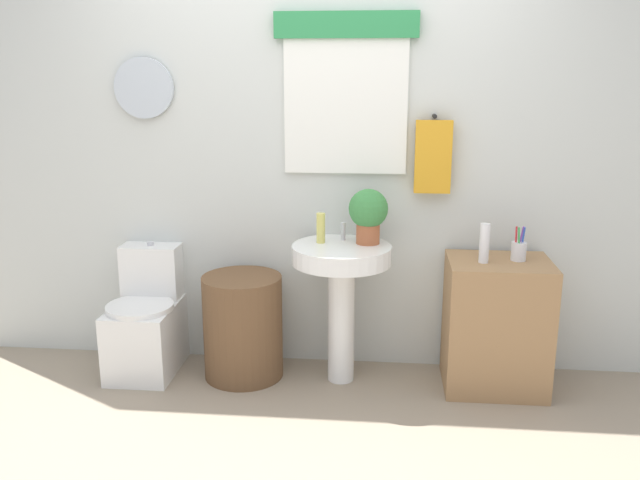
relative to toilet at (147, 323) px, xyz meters
The scene contains 11 objects.
ground_plane 1.32m from the toilet, 42.96° to the right, with size 8.00×8.00×0.00m, color gray.
back_wall 1.42m from the toilet, 15.68° to the left, with size 4.40×0.18×2.60m.
toilet is the anchor object (origin of this frame).
laundry_hamper 0.58m from the toilet, ahead, with size 0.45×0.45×0.60m, color brown.
pedestal_sink 1.19m from the toilet, ahead, with size 0.55×0.55×0.79m.
faucet 1.27m from the toilet, ahead, with size 0.03×0.03×0.10m, color silver.
wooden_cabinet 2.00m from the toilet, ahead, with size 0.55×0.44×0.73m, color #9E754C.
soap_bottle 1.18m from the toilet, ahead, with size 0.05×0.05×0.17m, color #DBD166.
potted_plant 1.45m from the toilet, ahead, with size 0.22×0.22×0.30m.
lotion_bottle 1.98m from the toilet, ahead, with size 0.05×0.05×0.21m, color white.
toothbrush_cup 2.15m from the toilet, ahead, with size 0.08×0.08×0.19m.
Camera 1 is at (0.41, -2.65, 1.71)m, focal length 37.24 mm.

